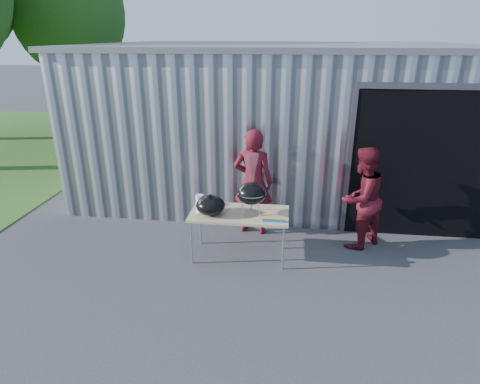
# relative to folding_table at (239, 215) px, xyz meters

# --- Properties ---
(ground) EXTENTS (80.00, 80.00, 0.00)m
(ground) POSITION_rel_folding_table_xyz_m (-0.34, -0.60, -0.71)
(ground) COLOR #373739
(building) EXTENTS (8.20, 6.20, 3.10)m
(building) POSITION_rel_folding_table_xyz_m (0.57, 3.99, 0.83)
(building) COLOR silver
(building) RESTS_ON ground
(tree_far) EXTENTS (3.69, 3.69, 6.12)m
(tree_far) POSITION_rel_folding_table_xyz_m (-6.84, 8.40, 3.27)
(tree_far) COLOR #442D19
(tree_far) RESTS_ON ground
(folding_table) EXTENTS (1.50, 0.75, 0.75)m
(folding_table) POSITION_rel_folding_table_xyz_m (0.00, 0.00, 0.00)
(folding_table) COLOR tan
(folding_table) RESTS_ON ground
(kettle_grill) EXTENTS (0.44, 0.44, 0.94)m
(kettle_grill) POSITION_rel_folding_table_xyz_m (0.18, -0.03, 0.46)
(kettle_grill) COLOR black
(kettle_grill) RESTS_ON folding_table
(grill_lid) EXTENTS (0.44, 0.44, 0.32)m
(grill_lid) POSITION_rel_folding_table_xyz_m (-0.42, -0.10, 0.18)
(grill_lid) COLOR black
(grill_lid) RESTS_ON folding_table
(paper_towels) EXTENTS (0.12, 0.12, 0.28)m
(paper_towels) POSITION_rel_folding_table_xyz_m (-0.60, -0.05, 0.18)
(paper_towels) COLOR white
(paper_towels) RESTS_ON folding_table
(white_tub) EXTENTS (0.20, 0.15, 0.10)m
(white_tub) POSITION_rel_folding_table_xyz_m (-0.55, 0.24, 0.09)
(white_tub) COLOR white
(white_tub) RESTS_ON folding_table
(foil_box) EXTENTS (0.32, 0.06, 0.06)m
(foil_box) POSITION_rel_folding_table_xyz_m (0.53, -0.25, 0.07)
(foil_box) COLOR blue
(foil_box) RESTS_ON folding_table
(person_cook) EXTENTS (0.72, 0.51, 1.86)m
(person_cook) POSITION_rel_folding_table_xyz_m (0.13, 0.89, 0.22)
(person_cook) COLOR #58101C
(person_cook) RESTS_ON ground
(person_bystander) EXTENTS (1.04, 1.02, 1.69)m
(person_bystander) POSITION_rel_folding_table_xyz_m (1.90, 0.59, 0.13)
(person_bystander) COLOR #58101C
(person_bystander) RESTS_ON ground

